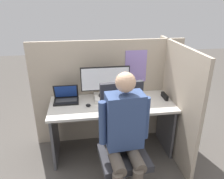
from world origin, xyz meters
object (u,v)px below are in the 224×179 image
(monitor, at_px, (105,80))
(carrot_toy, at_px, (105,109))
(office_chair, at_px, (122,139))
(coffee_mug, at_px, (136,94))
(stapler, at_px, (165,96))
(person, at_px, (125,133))
(paper_box, at_px, (106,97))
(laptop, at_px, (66,98))

(monitor, xyz_separation_m, carrot_toy, (-0.04, -0.29, -0.24))
(office_chair, xyz_separation_m, coffee_mug, (0.31, 0.67, 0.18))
(stapler, height_order, person, person)
(stapler, bearing_deg, monitor, 173.74)
(paper_box, height_order, office_chair, office_chair)
(monitor, relative_size, office_chair, 0.53)
(monitor, xyz_separation_m, person, (0.08, -0.86, -0.21))
(stapler, height_order, office_chair, office_chair)
(laptop, height_order, coffee_mug, laptop)
(coffee_mug, bearing_deg, carrot_toy, -147.50)
(carrot_toy, bearing_deg, paper_box, 82.20)
(paper_box, height_order, carrot_toy, paper_box)
(monitor, height_order, carrot_toy, monitor)
(person, bearing_deg, stapler, 49.02)
(stapler, relative_size, carrot_toy, 1.46)
(paper_box, relative_size, person, 0.21)
(monitor, bearing_deg, person, -84.96)
(monitor, height_order, laptop, monitor)
(monitor, distance_m, stapler, 0.79)
(monitor, distance_m, laptop, 0.54)
(coffee_mug, bearing_deg, paper_box, 178.83)
(office_chair, xyz_separation_m, person, (-0.01, -0.18, 0.19))
(monitor, bearing_deg, paper_box, -90.00)
(monitor, height_order, office_chair, same)
(paper_box, bearing_deg, office_chair, -82.51)
(carrot_toy, height_order, coffee_mug, coffee_mug)
(monitor, height_order, coffee_mug, monitor)
(carrot_toy, height_order, person, person)
(paper_box, distance_m, coffee_mug, 0.40)
(monitor, distance_m, office_chair, 0.79)
(office_chair, bearing_deg, laptop, 129.93)
(stapler, distance_m, coffee_mug, 0.36)
(paper_box, height_order, monitor, monitor)
(paper_box, xyz_separation_m, monitor, (0.00, 0.00, 0.23))
(stapler, bearing_deg, paper_box, 173.96)
(paper_box, bearing_deg, person, -84.94)
(paper_box, height_order, laptop, laptop)
(stapler, relative_size, coffee_mug, 1.75)
(stapler, bearing_deg, carrot_toy, -165.29)
(monitor, distance_m, carrot_toy, 0.38)
(laptop, height_order, office_chair, office_chair)
(coffee_mug, bearing_deg, laptop, 178.68)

